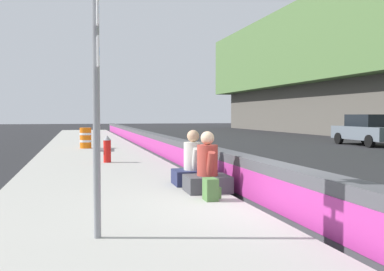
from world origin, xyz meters
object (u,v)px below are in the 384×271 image
object	(u,v)px
fire_hydrant	(107,149)
seated_person_middle	(193,167)
backpack	(211,190)
construction_barrel	(86,138)
seated_person_foreground	(207,173)
parked_car_fourth	(368,130)
route_sign_post	(96,70)

from	to	relation	value
fire_hydrant	seated_person_middle	bearing A→B (deg)	-163.14
seated_person_middle	fire_hydrant	bearing A→B (deg)	16.86
backpack	construction_barrel	world-z (taller)	construction_barrel
seated_person_foreground	construction_barrel	size ratio (longest dim) A/B	1.28
backpack	parked_car_fourth	world-z (taller)	parked_car_fourth
construction_barrel	seated_person_foreground	bearing A→B (deg)	-170.27
route_sign_post	seated_person_middle	size ratio (longest dim) A/B	2.98
seated_person_middle	seated_person_foreground	bearing A→B (deg)	-177.77
seated_person_middle	backpack	size ratio (longest dim) A/B	3.02
seated_person_middle	parked_car_fourth	bearing A→B (deg)	-48.10
route_sign_post	seated_person_foreground	bearing A→B (deg)	-38.60
route_sign_post	backpack	world-z (taller)	route_sign_post
backpack	parked_car_fourth	bearing A→B (deg)	-44.19
fire_hydrant	parked_car_fourth	size ratio (longest dim) A/B	0.19
seated_person_foreground	construction_barrel	xyz separation A→B (m)	(12.57, 2.15, 0.10)
route_sign_post	parked_car_fourth	world-z (taller)	route_sign_post
backpack	parked_car_fourth	size ratio (longest dim) A/B	0.09
route_sign_post	seated_person_foreground	distance (m)	4.02
seated_person_middle	route_sign_post	bearing A→B (deg)	149.74
seated_person_foreground	parked_car_fourth	xyz separation A→B (m)	(12.62, -12.93, 0.34)
seated_person_middle	backpack	distance (m)	1.87
backpack	construction_barrel	bearing A→B (deg)	8.32
seated_person_foreground	parked_car_fourth	world-z (taller)	parked_car_fourth
backpack	construction_barrel	xyz separation A→B (m)	(13.44, 1.97, 0.28)
construction_barrel	parked_car_fourth	size ratio (longest dim) A/B	0.21
route_sign_post	fire_hydrant	world-z (taller)	route_sign_post
fire_hydrant	seated_person_foreground	xyz separation A→B (m)	(-6.08, -1.58, -0.07)
parked_car_fourth	construction_barrel	bearing A→B (deg)	90.20
route_sign_post	seated_person_foreground	size ratio (longest dim) A/B	2.97
seated_person_foreground	seated_person_middle	world-z (taller)	seated_person_foreground
seated_person_foreground	seated_person_middle	xyz separation A→B (m)	(0.98, 0.04, -0.00)
route_sign_post	construction_barrel	distance (m)	15.50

